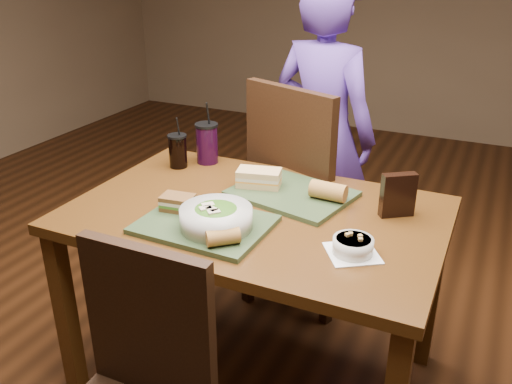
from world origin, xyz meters
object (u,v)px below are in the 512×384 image
Objects in this scene: cup_cola at (178,151)px; tray_near at (205,225)px; sandwich_near at (178,203)px; baguette_far at (328,191)px; soup_bowl at (353,246)px; chair_far at (297,187)px; salad_bowl at (216,217)px; sandwich_far at (259,178)px; baguette_near at (223,237)px; cup_berry at (207,143)px; chip_bag at (398,195)px; tray_far at (292,194)px; diner at (323,135)px; dining_table at (256,232)px.

tray_near is at bearing -48.96° from cup_cola.
baguette_far is at bearing 34.06° from sandwich_near.
soup_bowl is (0.49, 0.04, 0.02)m from tray_near.
salad_bowl is at bearing -89.42° from chair_far.
sandwich_far is at bearing 84.13° from tray_near.
tray_near is 0.17m from baguette_near.
chair_far is at bearing 95.35° from baguette_near.
cup_berry reaches higher than soup_bowl.
sandwich_near is 0.76m from chip_bag.
baguette_far reaches higher than tray_far.
chip_bag is at bearing 2.22° from baguette_far.
cup_berry is at bearing 159.29° from tray_far.
baguette_far is (0.14, -0.01, 0.04)m from tray_far.
sandwich_far is 0.28m from baguette_far.
cup_cola is 1.41× the size of chip_bag.
chair_far is 0.86m from soup_bowl.
sandwich_near is 0.30m from baguette_near.
chip_bag reaches higher than salad_bowl.
chip_bag is (0.51, -0.39, 0.22)m from chair_far.
sandwich_far reaches higher than tray_far.
sandwich_near is at bearing -134.18° from tray_far.
tray_far is at bearing 84.37° from baguette_near.
diner is at bearing 99.61° from tray_far.
tray_near is 0.36m from sandwich_far.
cup_berry reaches higher than sandwich_near.
tray_far is at bearing -7.87° from cup_cola.
diner is 1.06m from sandwich_near.
cup_berry is (-0.60, 0.18, 0.04)m from baguette_far.
chair_far is 4.08× the size of cup_berry.
soup_bowl is 1.73× the size of sandwich_near.
chair_far is at bearing 122.25° from soup_bowl.
cup_cola is at bearing 131.04° from tray_near.
cup_cola is (-0.42, -0.32, 0.22)m from chair_far.
sandwich_far is at bearing 145.23° from chip_bag.
soup_bowl is 0.33m from chip_bag.
soup_bowl is at bearing -136.56° from chip_bag.
cup_berry is (-0.39, 0.34, 0.18)m from dining_table.
soup_bowl is (0.32, -0.32, 0.02)m from tray_far.
dining_table is 6.28× the size of soup_bowl.
cup_cola is at bearing 172.93° from baguette_far.
baguette_near is (0.13, -0.10, 0.03)m from tray_near.
diner is 1.09m from tray_near.
baguette_near is 0.66× the size of chip_bag.
tray_far is 0.14m from sandwich_far.
chair_far is 0.57m from cup_cola.
diner reaches higher than tray_far.
baguette_far reaches higher than tray_near.
chair_far is at bearing 95.57° from dining_table.
tray_far is (0.12, -0.74, 0.00)m from diner.
chair_far is at bearing 88.60° from sandwich_far.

